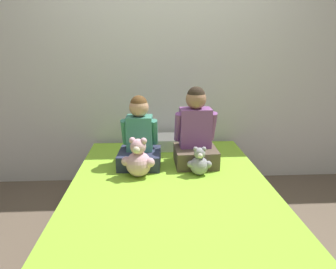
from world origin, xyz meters
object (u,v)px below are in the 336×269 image
at_px(bed, 170,210).
at_px(teddy_bear_held_by_left_child, 138,160).
at_px(teddy_bear_held_by_right_child, 199,163).
at_px(child_on_left, 140,139).
at_px(pillow_at_headboard, 165,142).
at_px(child_on_right, 195,134).

height_order(bed, teddy_bear_held_by_left_child, teddy_bear_held_by_left_child).
height_order(teddy_bear_held_by_left_child, teddy_bear_held_by_right_child, teddy_bear_held_by_left_child).
bearing_deg(teddy_bear_held_by_left_child, bed, -21.74).
distance_m(bed, teddy_bear_held_by_right_child, 0.42).
bearing_deg(child_on_left, bed, -55.42).
distance_m(child_on_left, pillow_at_headboard, 0.51).
relative_size(bed, teddy_bear_held_by_left_child, 6.37).
height_order(child_on_left, teddy_bear_held_by_right_child, child_on_left).
bearing_deg(child_on_left, child_on_right, 3.74).
relative_size(bed, teddy_bear_held_by_right_child, 8.67).
bearing_deg(pillow_at_headboard, bed, -90.00).
distance_m(bed, teddy_bear_held_by_left_child, 0.44).
distance_m(bed, pillow_at_headboard, 0.85).
xyz_separation_m(child_on_left, teddy_bear_held_by_left_child, (-0.00, -0.24, -0.10)).
bearing_deg(child_on_right, teddy_bear_held_by_left_child, -154.64).
xyz_separation_m(bed, teddy_bear_held_by_right_child, (0.23, 0.15, 0.31)).
distance_m(teddy_bear_held_by_left_child, pillow_at_headboard, 0.70).
bearing_deg(teddy_bear_held_by_left_child, teddy_bear_held_by_right_child, 11.17).
bearing_deg(child_on_right, pillow_at_headboard, 117.59).
distance_m(child_on_left, teddy_bear_held_by_left_child, 0.25).
bearing_deg(child_on_left, teddy_bear_held_by_right_child, -23.08).
relative_size(child_on_left, teddy_bear_held_by_left_child, 1.89).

